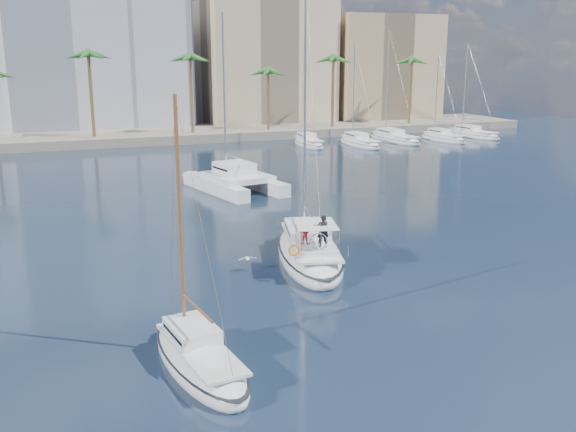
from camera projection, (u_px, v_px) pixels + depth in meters
name	position (u px, v px, depth m)	size (l,w,h in m)	color
ground	(306.00, 275.00, 35.04)	(160.00, 160.00, 0.00)	black
quay	(139.00, 136.00, 90.05)	(120.00, 14.00, 1.20)	gray
building_modern	(38.00, 38.00, 93.42)	(42.00, 16.00, 28.00)	silver
building_beige	(265.00, 65.00, 103.57)	(20.00, 14.00, 20.00)	#C6AF8E
building_tan_right	(380.00, 71.00, 109.00)	(18.00, 12.00, 18.00)	tan
palm_centre	(139.00, 66.00, 84.06)	(3.60, 3.60, 12.30)	brown
palm_right	(369.00, 64.00, 95.94)	(3.60, 3.60, 12.30)	brown
main_sloop	(309.00, 251.00, 37.57)	(6.33, 11.74, 16.63)	white
small_sloop	(199.00, 359.00, 24.58)	(3.37, 7.88, 10.96)	white
catamaran	(235.00, 178.00, 56.62)	(7.26, 11.18, 15.25)	white
seagull	(247.00, 259.00, 35.48)	(1.08, 0.46, 0.20)	silver
moored_yacht_a	(309.00, 146.00, 84.53)	(2.72, 9.35, 11.90)	white
moored_yacht_b	(360.00, 145.00, 84.99)	(3.14, 10.78, 13.72)	white
moored_yacht_c	(395.00, 141.00, 89.07)	(3.55, 12.21, 15.54)	white
moored_yacht_d	(443.00, 141.00, 89.54)	(2.72, 9.35, 11.90)	white
moored_yacht_e	(472.00, 137.00, 93.62)	(3.14, 10.78, 13.72)	white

